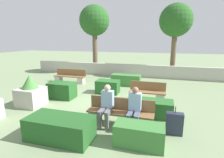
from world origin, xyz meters
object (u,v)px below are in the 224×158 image
at_px(person_seated_woman, 106,103).
at_px(suitcase, 174,124).
at_px(bench_left_side, 147,94).
at_px(planter_corner_right, 31,93).
at_px(person_seated_man, 134,106).
at_px(bench_front, 120,114).
at_px(tree_center_left, 176,21).
at_px(bench_right_side, 70,77).
at_px(tree_leftmost, 94,22).

relative_size(person_seated_woman, suitcase, 1.54).
relative_size(bench_left_side, planter_corner_right, 1.23).
bearing_deg(suitcase, person_seated_man, 179.40).
xyz_separation_m(bench_left_side, planter_corner_right, (-4.59, -1.96, 0.24)).
bearing_deg(planter_corner_right, suitcase, -7.24).
height_order(bench_front, person_seated_woman, person_seated_woman).
bearing_deg(person_seated_woman, tree_center_left, 75.02).
distance_m(bench_right_side, tree_leftmost, 5.47).
distance_m(person_seated_man, tree_leftmost, 10.47).
distance_m(person_seated_man, planter_corner_right, 4.49).
relative_size(bench_left_side, tree_leftmost, 0.30).
xyz_separation_m(bench_left_side, person_seated_woman, (-1.05, -2.66, 0.41)).
relative_size(bench_front, person_seated_woman, 1.64).
relative_size(person_seated_man, person_seated_woman, 1.00).
bearing_deg(bench_left_side, bench_right_side, 151.21).
height_order(bench_right_side, person_seated_woman, person_seated_woman).
xyz_separation_m(suitcase, tree_leftmost, (-5.93, 8.71, 3.78)).
bearing_deg(suitcase, bench_left_side, 111.01).
distance_m(person_seated_man, suitcase, 1.25).
xyz_separation_m(planter_corner_right, suitcase, (5.61, -0.71, -0.22)).
bearing_deg(bench_left_side, tree_center_left, 71.53).
bearing_deg(bench_front, bench_right_side, 134.06).
xyz_separation_m(bench_right_side, person_seated_man, (4.93, -4.75, 0.39)).
xyz_separation_m(bench_right_side, person_seated_woman, (4.03, -4.75, 0.39)).
xyz_separation_m(person_seated_man, person_seated_woman, (-0.90, 0.00, 0.00)).
bearing_deg(suitcase, tree_center_left, 88.37).
distance_m(person_seated_woman, tree_center_left, 9.56).
xyz_separation_m(planter_corner_right, tree_center_left, (5.86, 7.99, 3.41)).
xyz_separation_m(bench_front, bench_left_side, (0.63, 2.52, -0.02)).
xyz_separation_m(bench_right_side, tree_leftmost, (0.18, 3.95, 3.77)).
bearing_deg(tree_center_left, person_seated_man, -99.34).
bearing_deg(person_seated_man, bench_left_side, 86.67).
relative_size(person_seated_woman, planter_corner_right, 1.01).
distance_m(planter_corner_right, tree_center_left, 10.48).
xyz_separation_m(bench_front, tree_center_left, (1.91, 8.55, 3.62)).
bearing_deg(planter_corner_right, bench_front, -8.01).
bearing_deg(person_seated_woman, bench_left_side, 68.49).
xyz_separation_m(person_seated_man, tree_center_left, (1.43, 8.69, 3.23)).
bearing_deg(person_seated_woman, suitcase, -0.35).
bearing_deg(person_seated_man, tree_leftmost, 118.64).
height_order(suitcase, tree_leftmost, tree_leftmost).
bearing_deg(suitcase, planter_corner_right, 172.76).
relative_size(bench_front, suitcase, 2.52).
bearing_deg(bench_left_side, planter_corner_right, -163.35).
distance_m(bench_right_side, suitcase, 7.74).
xyz_separation_m(person_seated_woman, tree_center_left, (2.33, 8.69, 3.23)).
relative_size(bench_left_side, bench_right_side, 0.77).
xyz_separation_m(bench_left_side, tree_leftmost, (-4.91, 6.03, 3.79)).
height_order(bench_front, suitcase, suitcase).
distance_m(person_seated_man, person_seated_woman, 0.90).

